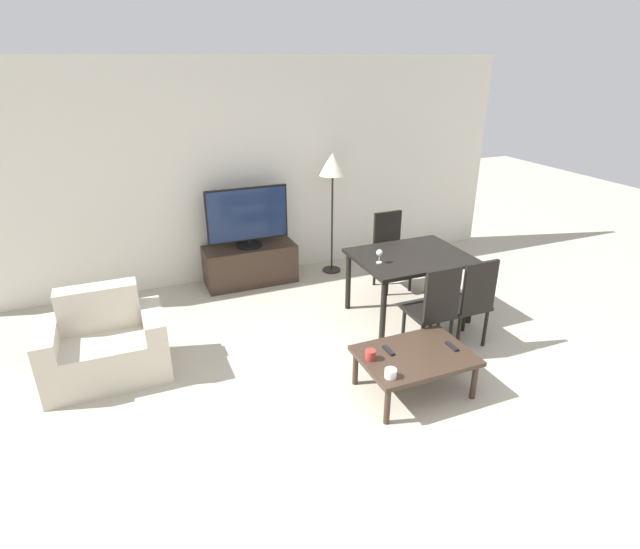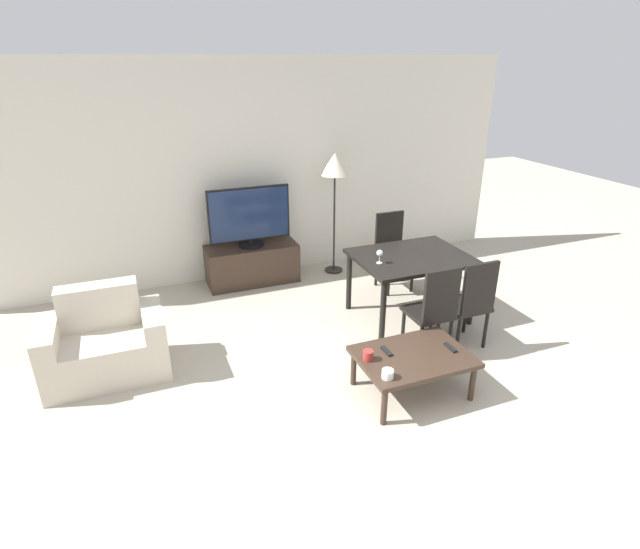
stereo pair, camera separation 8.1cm
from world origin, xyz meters
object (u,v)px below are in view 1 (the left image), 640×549
remote_primary (388,350)px  dining_chair_near_right (471,299)px  tv (248,217)px  tv_stand (250,264)px  coffee_table (415,358)px  wine_glass_left (379,254)px  dining_chair_far (390,247)px  dining_chair_near (434,307)px  cup_colored_far (370,355)px  floor_lamp (333,169)px  dining_table (410,262)px  armchair (105,347)px  cup_white_near (391,373)px  remote_secondary (452,346)px

remote_primary → dining_chair_near_right: bearing=16.5°
tv → tv_stand: bearing=90.0°
coffee_table → wine_glass_left: 1.28m
dining_chair_far → remote_primary: bearing=-120.1°
tv → dining_chair_near: tv is taller
cup_colored_far → dining_chair_far: bearing=56.3°
floor_lamp → tv: bearing=177.1°
dining_table → dining_chair_far: size_ratio=1.27×
armchair → coffee_table: (2.43, -1.26, 0.04)m
tv_stand → coffee_table: tv_stand is taller
cup_colored_far → cup_white_near: bearing=-84.2°
dining_chair_far → floor_lamp: bearing=124.2°
tv → coffee_table: tv is taller
dining_chair_far → dining_chair_near_right: 1.56m
dining_table → cup_colored_far: dining_table is taller
remote_primary → remote_secondary: size_ratio=1.00×
armchair → tv_stand: armchair is taller
dining_chair_near → remote_primary: bearing=-154.3°
wine_glass_left → armchair: bearing=177.7°
remote_primary → wine_glass_left: 1.22m
coffee_table → dining_table: (0.68, 1.22, 0.31)m
remote_primary → tv_stand: bearing=100.8°
coffee_table → dining_chair_near: bearing=42.9°
dining_chair_near → cup_colored_far: size_ratio=10.62×
tv → dining_chair_near_right: size_ratio=1.07×
dining_chair_far → remote_secondary: size_ratio=6.29×
armchair → dining_chair_near_right: bearing=-13.9°
tv_stand → cup_colored_far: bearing=-83.6°
armchair → tv: size_ratio=1.04×
floor_lamp → wine_glass_left: floor_lamp is taller
tv → dining_table: size_ratio=0.84×
tv_stand → cup_white_near: size_ratio=12.02×
cup_colored_far → remote_secondary: bearing=-8.1°
remote_primary → cup_white_near: (-0.17, -0.33, 0.03)m
tv_stand → remote_primary: (0.50, -2.64, 0.14)m
armchair → floor_lamp: (2.85, 1.43, 1.09)m
dining_chair_far → remote_secondary: (-0.55, -2.03, -0.13)m
wine_glass_left → dining_chair_near: bearing=-73.6°
armchair → tv_stand: bearing=40.7°
dining_chair_near_right → remote_secondary: dining_chair_near_right is taller
armchair → floor_lamp: 3.37m
dining_chair_near_right → cup_colored_far: dining_chair_near_right is taller
dining_chair_near → cup_colored_far: (-0.87, -0.37, -0.10)m
wine_glass_left → remote_secondary: bearing=-86.1°
floor_lamp → cup_colored_far: 2.91m
floor_lamp → dining_table: bearing=-79.7°
dining_chair_far → wine_glass_left: dining_chair_far is taller
remote_secondary → coffee_table: bearing=174.7°
dining_chair_far → tv: bearing=154.4°
tv_stand → remote_primary: 2.69m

